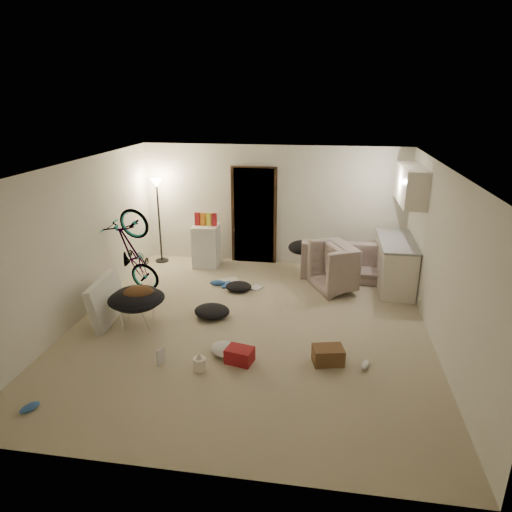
% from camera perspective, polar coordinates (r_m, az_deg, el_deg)
% --- Properties ---
extents(floor, '(5.50, 6.00, 0.02)m').
position_cam_1_polar(floor, '(7.28, -0.84, -8.84)').
color(floor, '#B6AA8C').
rests_on(floor, ground).
extents(ceiling, '(5.50, 6.00, 0.02)m').
position_cam_1_polar(ceiling, '(6.48, -0.95, 11.19)').
color(ceiling, white).
rests_on(ceiling, wall_back).
extents(wall_back, '(5.50, 0.02, 2.50)m').
position_cam_1_polar(wall_back, '(9.64, 2.17, 6.32)').
color(wall_back, silver).
rests_on(wall_back, floor).
extents(wall_front, '(5.50, 0.02, 2.50)m').
position_cam_1_polar(wall_front, '(4.11, -8.21, -12.96)').
color(wall_front, silver).
rests_on(wall_front, floor).
extents(wall_left, '(0.02, 6.00, 2.50)m').
position_cam_1_polar(wall_left, '(7.72, -21.53, 1.57)').
color(wall_left, silver).
rests_on(wall_left, floor).
extents(wall_right, '(0.02, 6.00, 2.50)m').
position_cam_1_polar(wall_right, '(6.89, 22.37, -0.61)').
color(wall_right, silver).
rests_on(wall_right, floor).
extents(doorway, '(0.85, 0.10, 2.04)m').
position_cam_1_polar(doorway, '(9.71, -0.23, 5.03)').
color(doorway, black).
rests_on(doorway, floor).
extents(door_trim, '(0.97, 0.04, 2.10)m').
position_cam_1_polar(door_trim, '(9.68, -0.26, 4.99)').
color(door_trim, '#301F11').
rests_on(door_trim, floor).
extents(floor_lamp, '(0.28, 0.28, 1.81)m').
position_cam_1_polar(floor_lamp, '(9.86, -12.17, 6.53)').
color(floor_lamp, black).
rests_on(floor_lamp, floor).
extents(kitchen_counter, '(0.60, 1.50, 0.88)m').
position_cam_1_polar(kitchen_counter, '(8.94, 16.95, -1.03)').
color(kitchen_counter, silver).
rests_on(kitchen_counter, floor).
extents(counter_top, '(0.64, 1.54, 0.04)m').
position_cam_1_polar(counter_top, '(8.80, 17.24, 1.77)').
color(counter_top, gray).
rests_on(counter_top, kitchen_counter).
extents(kitchen_uppers, '(0.38, 1.40, 0.65)m').
position_cam_1_polar(kitchen_uppers, '(8.57, 18.81, 8.42)').
color(kitchen_uppers, silver).
rests_on(kitchen_uppers, wall_right).
extents(sofa, '(1.89, 0.75, 0.55)m').
position_cam_1_polar(sofa, '(9.33, 11.56, -0.77)').
color(sofa, '#3F473E').
rests_on(sofa, floor).
extents(armchair, '(1.19, 1.25, 0.64)m').
position_cam_1_polar(armchair, '(8.74, 11.49, -1.86)').
color(armchair, '#3F473E').
rests_on(armchair, floor).
extents(bicycle, '(1.74, 0.98, 0.95)m').
position_cam_1_polar(bicycle, '(8.62, -14.92, -1.65)').
color(bicycle, black).
rests_on(bicycle, floor).
extents(book_asset, '(0.27, 0.23, 0.02)m').
position_cam_1_polar(book_asset, '(6.43, -12.18, -13.31)').
color(book_asset, maroon).
rests_on(book_asset, floor).
extents(mini_fridge, '(0.53, 0.53, 0.88)m').
position_cam_1_polar(mini_fridge, '(9.67, -6.23, 1.29)').
color(mini_fridge, white).
rests_on(mini_fridge, floor).
extents(snack_box_0, '(0.11, 0.08, 0.30)m').
position_cam_1_polar(snack_box_0, '(9.56, -7.33, 4.52)').
color(snack_box_0, maroon).
rests_on(snack_box_0, mini_fridge).
extents(snack_box_1, '(0.11, 0.09, 0.30)m').
position_cam_1_polar(snack_box_1, '(9.53, -6.64, 4.49)').
color(snack_box_1, orange).
rests_on(snack_box_1, mini_fridge).
extents(snack_box_2, '(0.10, 0.07, 0.30)m').
position_cam_1_polar(snack_box_2, '(9.50, -5.94, 4.47)').
color(snack_box_2, yellow).
rests_on(snack_box_2, mini_fridge).
extents(snack_box_3, '(0.11, 0.08, 0.30)m').
position_cam_1_polar(snack_box_3, '(9.47, -5.23, 4.45)').
color(snack_box_3, maroon).
rests_on(snack_box_3, mini_fridge).
extents(saucer_chair, '(0.87, 0.87, 0.62)m').
position_cam_1_polar(saucer_chair, '(7.40, -14.67, -5.76)').
color(saucer_chair, silver).
rests_on(saucer_chair, floor).
extents(hoodie, '(0.61, 0.58, 0.22)m').
position_cam_1_polar(hoodie, '(7.28, -14.53, -4.53)').
color(hoodie, '#4D301A').
rests_on(hoodie, saucer_chair).
extents(sofa_drape, '(0.62, 0.53, 0.28)m').
position_cam_1_polar(sofa_drape, '(9.24, 5.78, 1.07)').
color(sofa_drape, black).
rests_on(sofa_drape, sofa).
extents(tv_box, '(0.34, 1.07, 0.71)m').
position_cam_1_polar(tv_box, '(7.71, -18.20, -5.24)').
color(tv_box, silver).
rests_on(tv_box, floor).
extents(drink_case_a, '(0.46, 0.37, 0.23)m').
position_cam_1_polar(drink_case_a, '(6.40, 8.99, -12.14)').
color(drink_case_a, brown).
rests_on(drink_case_a, floor).
extents(drink_case_b, '(0.41, 0.34, 0.21)m').
position_cam_1_polar(drink_case_b, '(6.35, -2.07, -12.29)').
color(drink_case_b, maroon).
rests_on(drink_case_b, floor).
extents(juicer, '(0.17, 0.17, 0.24)m').
position_cam_1_polar(juicer, '(6.23, -7.07, -13.15)').
color(juicer, white).
rests_on(juicer, floor).
extents(newspaper, '(0.60, 0.64, 0.01)m').
position_cam_1_polar(newspaper, '(8.88, -3.23, -3.33)').
color(newspaper, silver).
rests_on(newspaper, floor).
extents(book_blue, '(0.32, 0.35, 0.03)m').
position_cam_1_polar(book_blue, '(8.76, -3.71, -3.60)').
color(book_blue, '#315FB3').
rests_on(book_blue, floor).
extents(book_white, '(0.27, 0.30, 0.02)m').
position_cam_1_polar(book_white, '(8.62, 0.03, -3.98)').
color(book_white, silver).
rests_on(book_white, floor).
extents(shoe_0, '(0.31, 0.16, 0.11)m').
position_cam_1_polar(shoe_0, '(8.75, -4.82, -3.36)').
color(shoe_0, '#315FB3').
rests_on(shoe_0, floor).
extents(shoe_2, '(0.20, 0.26, 0.09)m').
position_cam_1_polar(shoe_2, '(6.12, -26.44, -16.58)').
color(shoe_2, '#315FB3').
rests_on(shoe_2, floor).
extents(shoe_4, '(0.17, 0.26, 0.09)m').
position_cam_1_polar(shoe_4, '(6.43, 13.49, -13.06)').
color(shoe_4, white).
rests_on(shoe_4, floor).
extents(clothes_lump_a, '(0.65, 0.57, 0.19)m').
position_cam_1_polar(clothes_lump_a, '(7.57, -5.52, -6.88)').
color(clothes_lump_a, black).
rests_on(clothes_lump_a, floor).
extents(clothes_lump_b, '(0.49, 0.43, 0.15)m').
position_cam_1_polar(clothes_lump_b, '(8.52, -2.19, -3.82)').
color(clothes_lump_b, black).
rests_on(clothes_lump_b, floor).
extents(clothes_lump_c, '(0.58, 0.58, 0.14)m').
position_cam_1_polar(clothes_lump_c, '(6.56, -3.93, -11.54)').
color(clothes_lump_c, silver).
rests_on(clothes_lump_c, floor).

